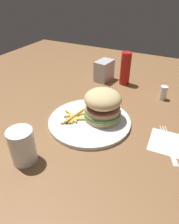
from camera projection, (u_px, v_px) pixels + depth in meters
name	position (u px, v px, depth m)	size (l,w,h in m)	color
ground_plane	(87.00, 119.00, 0.70)	(1.60, 1.60, 0.00)	brown
plate	(90.00, 121.00, 0.68)	(0.27, 0.27, 0.01)	silver
sandwich	(103.00, 105.00, 0.66)	(0.12, 0.12, 0.10)	tan
fries_pile	(74.00, 117.00, 0.68)	(0.10, 0.11, 0.01)	gold
napkin	(169.00, 144.00, 0.60)	(0.11, 0.11, 0.00)	white
fork	(169.00, 143.00, 0.60)	(0.08, 0.17, 0.00)	silver
drink_glass	(23.00, 147.00, 0.52)	(0.07, 0.07, 0.10)	silver
napkin_dispenser	(104.00, 71.00, 0.95)	(0.09, 0.06, 0.09)	#B7BABF
ketchup_bottle	(125.00, 69.00, 0.90)	(0.04, 0.04, 0.14)	#B21914
salt_shaker	(163.00, 93.00, 0.81)	(0.03, 0.03, 0.06)	white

